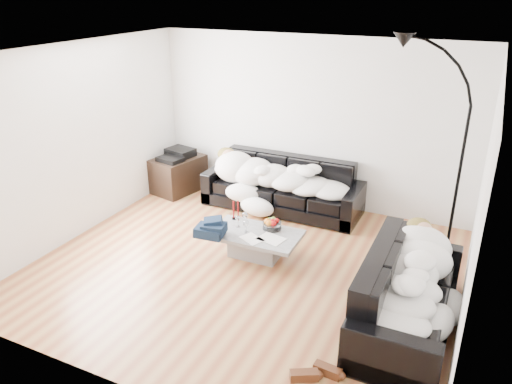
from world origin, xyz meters
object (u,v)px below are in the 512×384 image
at_px(stereo, 177,154).
at_px(wine_glass_b, 238,221).
at_px(sofa_back, 282,185).
at_px(shoes, 315,373).
at_px(coffee_table, 255,244).
at_px(candle_right, 238,210).
at_px(wine_glass_c, 246,226).
at_px(av_cabinet, 178,174).
at_px(sleeper_back, 281,172).
at_px(floor_lamp, 460,169).
at_px(sleeper_right, 412,273).
at_px(wine_glass_a, 245,219).
at_px(fruit_bowl, 272,224).
at_px(sofa_right, 409,292).
at_px(candle_left, 234,210).

bearing_deg(stereo, wine_glass_b, -25.77).
relative_size(sofa_back, shoes, 5.60).
height_order(coffee_table, candle_right, candle_right).
distance_m(wine_glass_c, av_cabinet, 2.50).
bearing_deg(sleeper_back, floor_lamp, -8.91).
height_order(candle_right, stereo, stereo).
bearing_deg(wine_glass_c, sofa_back, 95.34).
relative_size(sleeper_right, wine_glass_a, 9.53).
relative_size(sofa_back, coffee_table, 2.12).
distance_m(fruit_bowl, wine_glass_c, 0.35).
bearing_deg(sleeper_right, sofa_back, 47.01).
bearing_deg(stereo, sofa_right, -15.35).
distance_m(wine_glass_c, stereo, 2.51).
distance_m(sofa_right, sleeper_back, 3.07).
bearing_deg(candle_right, wine_glass_c, -49.08).
bearing_deg(sofa_back, wine_glass_c, -84.66).
relative_size(coffee_table, av_cabinet, 1.35).
distance_m(fruit_bowl, shoes, 2.32).
distance_m(sleeper_back, floor_lamp, 2.59).
bearing_deg(wine_glass_a, fruit_bowl, 6.68).
relative_size(wine_glass_c, shoes, 0.39).
height_order(sleeper_back, stereo, sleeper_back).
bearing_deg(wine_glass_a, coffee_table, -32.88).
height_order(sofa_right, av_cabinet, sofa_right).
relative_size(sofa_back, sofa_right, 1.22).
distance_m(candle_left, floor_lamp, 2.89).
height_order(fruit_bowl, wine_glass_c, wine_glass_c).
relative_size(sleeper_back, wine_glass_b, 13.28).
height_order(sofa_right, wine_glass_b, sofa_right).
distance_m(sofa_back, wine_glass_b, 1.44).
bearing_deg(sofa_right, av_cabinet, 63.57).
distance_m(av_cabinet, stereo, 0.36).
bearing_deg(coffee_table, sleeper_back, 99.94).
xyz_separation_m(coffee_table, candle_right, (-0.39, 0.28, 0.29)).
bearing_deg(floor_lamp, candle_right, -159.16).
distance_m(coffee_table, wine_glass_b, 0.37).
xyz_separation_m(fruit_bowl, wine_glass_c, (-0.26, -0.23, 0.01)).
distance_m(sleeper_right, wine_glass_b, 2.39).
distance_m(sofa_right, candle_left, 2.58).
bearing_deg(coffee_table, wine_glass_c, -158.65).
relative_size(wine_glass_c, stereo, 0.39).
distance_m(shoes, floor_lamp, 3.12).
distance_m(wine_glass_a, candle_right, 0.22).
distance_m(sleeper_right, wine_glass_a, 2.37).
xyz_separation_m(sleeper_right, av_cabinet, (-4.13, 2.05, -0.34)).
distance_m(sleeper_back, wine_glass_c, 1.51).
xyz_separation_m(sofa_back, wine_glass_b, (-0.02, -1.44, 0.01)).
xyz_separation_m(wine_glass_c, stereo, (-2.01, 1.48, 0.23)).
distance_m(sleeper_back, candle_left, 1.24).
distance_m(sleeper_right, wine_glass_c, 2.21).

